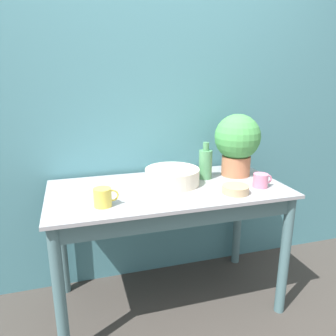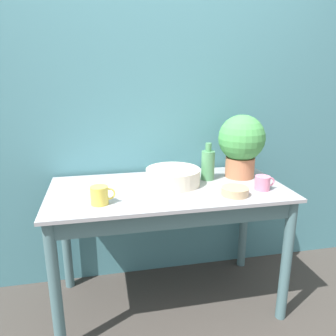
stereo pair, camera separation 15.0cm
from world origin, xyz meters
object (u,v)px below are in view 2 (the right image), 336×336
(bowl_wash_large, at_px, (173,177))
(mug_yellow, at_px, (100,195))
(potted_plant, at_px, (241,143))
(mug_pink, at_px, (263,183))
(bottle_tall, at_px, (208,164))
(bowl_small_tan, at_px, (235,191))

(bowl_wash_large, bearing_deg, mug_yellow, -152.39)
(bowl_wash_large, bearing_deg, potted_plant, 7.41)
(potted_plant, height_order, mug_pink, potted_plant)
(bowl_wash_large, height_order, bottle_tall, bottle_tall)
(mug_pink, height_order, bowl_small_tan, mug_pink)
(bottle_tall, height_order, mug_yellow, bottle_tall)
(bowl_wash_large, distance_m, bottle_tall, 0.25)
(mug_yellow, bearing_deg, potted_plant, 17.85)
(bowl_wash_large, xyz_separation_m, bottle_tall, (0.24, 0.05, 0.05))
(potted_plant, bearing_deg, bowl_small_tan, -117.62)
(mug_yellow, height_order, bowl_small_tan, mug_yellow)
(bowl_small_tan, bearing_deg, potted_plant, 62.38)
(bowl_small_tan, bearing_deg, mug_yellow, 178.28)
(potted_plant, bearing_deg, bowl_wash_large, -172.59)
(mug_pink, height_order, mug_yellow, mug_yellow)
(potted_plant, height_order, bowl_small_tan, potted_plant)
(mug_pink, relative_size, mug_yellow, 0.94)
(bowl_wash_large, height_order, mug_yellow, bowl_wash_large)
(bowl_wash_large, bearing_deg, bowl_small_tan, -40.33)
(bottle_tall, xyz_separation_m, mug_yellow, (-0.67, -0.28, -0.05))
(potted_plant, bearing_deg, mug_yellow, -162.15)
(potted_plant, bearing_deg, bottle_tall, -176.84)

